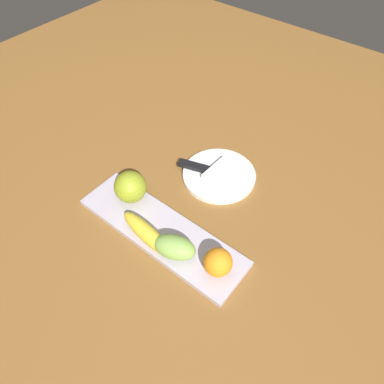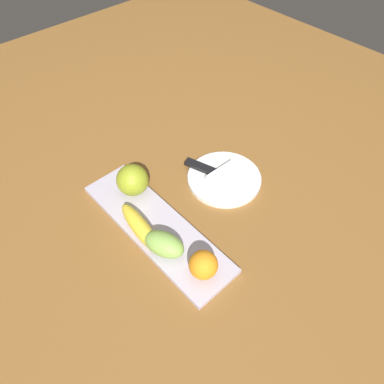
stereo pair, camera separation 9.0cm
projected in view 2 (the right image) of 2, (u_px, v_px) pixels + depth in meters
ground_plane at (166, 231)px, 0.87m from camera, size 2.40×2.40×0.00m
fruit_tray at (156, 227)px, 0.87m from camera, size 0.45×0.13×0.01m
apple at (132, 180)px, 0.91m from camera, size 0.08×0.08×0.08m
banana at (140, 227)px, 0.84m from camera, size 0.17×0.06×0.04m
orange_near_apple at (203, 265)px, 0.76m from camera, size 0.06×0.06×0.06m
grape_bunch at (164, 244)px, 0.80m from camera, size 0.11×0.09×0.05m
dinner_plate at (224, 178)px, 0.98m from camera, size 0.20×0.20×0.01m
folded_napkin at (231, 180)px, 0.95m from camera, size 0.10×0.10×0.02m
knife at (205, 169)px, 0.99m from camera, size 0.18×0.08×0.01m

